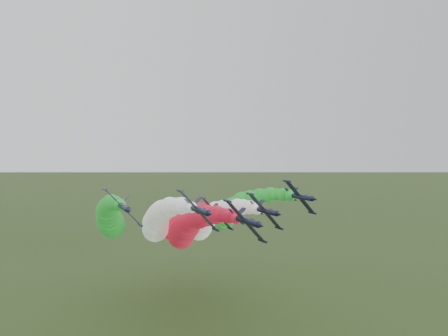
{
  "coord_description": "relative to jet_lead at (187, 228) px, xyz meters",
  "views": [
    {
      "loc": [
        -40.15,
        -83.28,
        50.6
      ],
      "look_at": [
        -2.57,
        1.28,
        46.81
      ],
      "focal_mm": 35.0,
      "sensor_mm": 36.0,
      "label": 1
    }
  ],
  "objects": [
    {
      "name": "jet_trail",
      "position": [
        5.22,
        25.99,
        -2.47
      ],
      "size": [
        17.09,
        74.48,
        23.53
      ],
      "rotation": [
        0.0,
        0.83,
        0.0
      ],
      "color": "black",
      "rests_on": "ground"
    },
    {
      "name": "jet_outer_right",
      "position": [
        22.05,
        14.81,
        2.1
      ],
      "size": [
        16.72,
        74.11,
        23.16
      ],
      "rotation": [
        0.0,
        0.83,
        0.0
      ],
      "color": "black",
      "rests_on": "ground"
    },
    {
      "name": "jet_inner_right",
      "position": [
        10.48,
        11.63,
        -0.38
      ],
      "size": [
        16.9,
        74.29,
        23.34
      ],
      "rotation": [
        0.0,
        0.83,
        0.0
      ],
      "color": "black",
      "rests_on": "ground"
    },
    {
      "name": "jet_outer_left",
      "position": [
        -18.5,
        19.63,
        1.16
      ],
      "size": [
        16.72,
        74.11,
        23.16
      ],
      "rotation": [
        0.0,
        0.83,
        0.0
      ],
      "color": "black",
      "rests_on": "ground"
    },
    {
      "name": "jet_lead",
      "position": [
        0.0,
        0.0,
        0.0
      ],
      "size": [
        16.79,
        74.17,
        23.23
      ],
      "rotation": [
        0.0,
        0.83,
        0.0
      ],
      "color": "black",
      "rests_on": "ground"
    },
    {
      "name": "jet_inner_left",
      "position": [
        -6.7,
        6.37,
        1.63
      ],
      "size": [
        16.84,
        74.22,
        23.27
      ],
      "rotation": [
        0.0,
        0.83,
        0.0
      ],
      "color": "black",
      "rests_on": "ground"
    }
  ]
}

